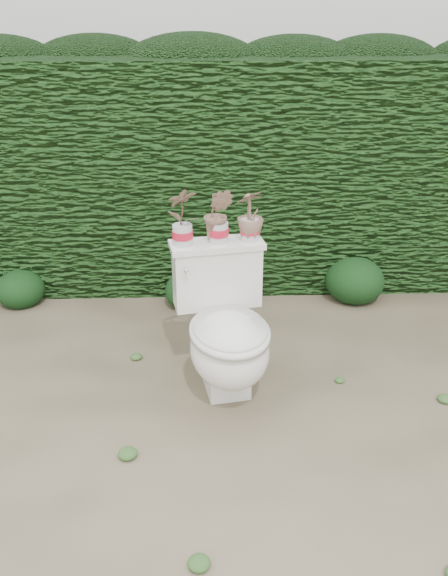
{
  "coord_description": "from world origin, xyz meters",
  "views": [
    {
      "loc": [
        0.09,
        -2.83,
        1.96
      ],
      "look_at": [
        0.19,
        0.1,
        0.55
      ],
      "focal_mm": 38.0,
      "sensor_mm": 36.0,
      "label": 1
    }
  ],
  "objects_px": {
    "toilet": "(226,333)",
    "potted_plant_center": "(218,217)",
    "potted_plant_right": "(250,217)",
    "potted_plant_left": "(182,218)"
  },
  "relations": [
    {
      "from": "potted_plant_left",
      "to": "potted_plant_center",
      "type": "distance_m",
      "value": 0.19
    },
    {
      "from": "potted_plant_center",
      "to": "potted_plant_right",
      "type": "height_order",
      "value": "potted_plant_center"
    },
    {
      "from": "potted_plant_center",
      "to": "toilet",
      "type": "bearing_deg",
      "value": -68.81
    },
    {
      "from": "toilet",
      "to": "potted_plant_center",
      "type": "height_order",
      "value": "potted_plant_center"
    },
    {
      "from": "toilet",
      "to": "potted_plant_center",
      "type": "relative_size",
      "value": 2.75
    },
    {
      "from": "toilet",
      "to": "potted_plant_center",
      "type": "distance_m",
      "value": 0.61
    },
    {
      "from": "potted_plant_left",
      "to": "potted_plant_center",
      "type": "xyz_separation_m",
      "value": [
        0.19,
        0.03,
        -0.01
      ]
    },
    {
      "from": "potted_plant_center",
      "to": "potted_plant_right",
      "type": "distance_m",
      "value": 0.17
    },
    {
      "from": "toilet",
      "to": "potted_plant_left",
      "type": "height_order",
      "value": "potted_plant_left"
    },
    {
      "from": "toilet",
      "to": "potted_plant_left",
      "type": "relative_size",
      "value": 2.61
    }
  ]
}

